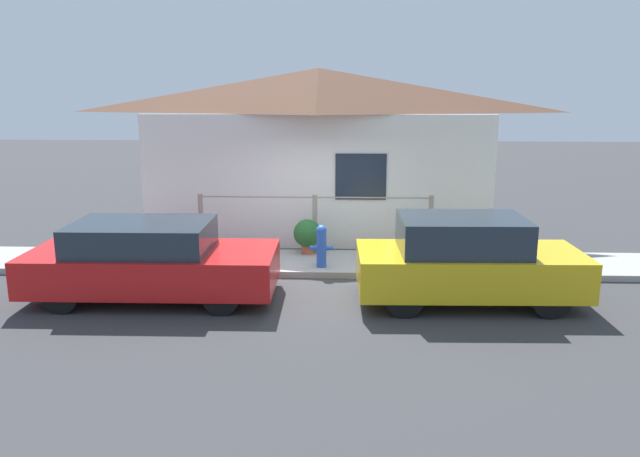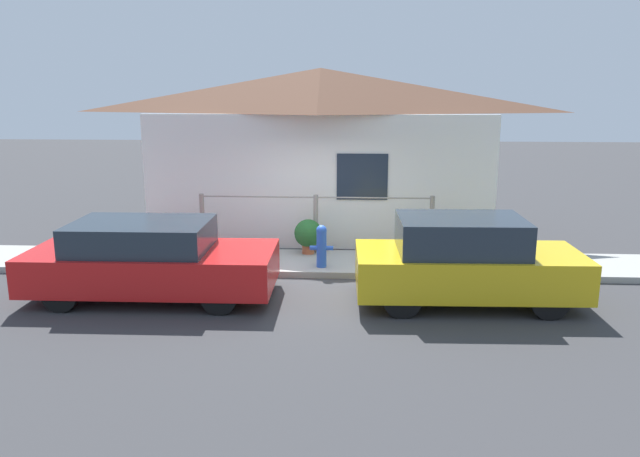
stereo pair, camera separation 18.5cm
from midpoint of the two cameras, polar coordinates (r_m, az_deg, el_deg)
ground_plane at (r=11.77m, az=-0.38°, el=-4.59°), size 60.00×60.00×0.00m
sidewalk at (r=12.54m, az=-0.15°, el=-3.19°), size 24.00×1.64×0.13m
house at (r=14.39m, az=0.41°, el=11.47°), size 8.10×2.23×3.94m
fence at (r=13.01m, az=0.02°, el=0.71°), size 4.90×0.10×1.21m
car_left at (r=10.93m, az=-14.81°, el=-2.78°), size 4.15×1.78×1.32m
car_right at (r=10.57m, az=13.67°, el=-2.96°), size 3.71×1.70×1.46m
fire_hydrant at (r=11.96m, az=0.58°, el=-1.53°), size 0.45×0.20×0.82m
potted_plant_near_hydrant at (r=12.93m, az=-0.68°, el=-0.53°), size 0.58×0.58×0.72m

